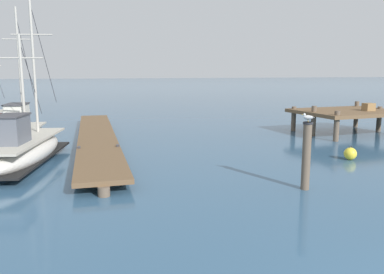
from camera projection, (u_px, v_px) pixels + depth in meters
name	position (u px, v px, depth m)	size (l,w,h in m)	color
floating_dock	(97.00, 136.00, 19.89)	(2.49, 18.15, 0.53)	brown
fishing_boat_0	(22.00, 131.00, 20.04)	(2.31, 6.42, 6.81)	silver
fishing_boat_2	(23.00, 149.00, 15.13)	(3.35, 8.08, 6.78)	silver
pier_platform	(348.00, 113.00, 22.80)	(5.98, 4.78, 1.81)	brown
mooring_piling	(306.00, 155.00, 11.95)	(0.30, 0.30, 2.11)	brown
perched_seagull	(308.00, 117.00, 11.75)	(0.36, 0.24, 0.26)	gold
mooring_buoy	(350.00, 154.00, 16.13)	(0.52, 0.52, 0.59)	yellow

